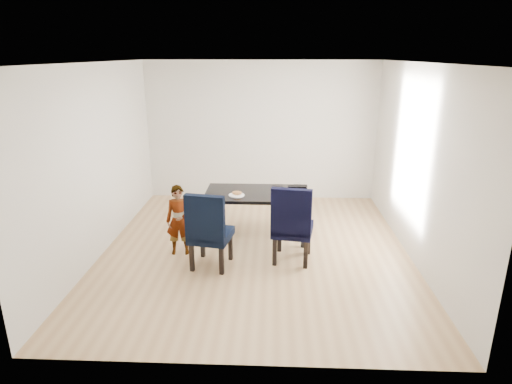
{
  "coord_description": "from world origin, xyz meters",
  "views": [
    {
      "loc": [
        0.26,
        -5.83,
        2.81
      ],
      "look_at": [
        0.0,
        0.2,
        0.85
      ],
      "focal_mm": 30.0,
      "sensor_mm": 36.0,
      "label": 1
    }
  ],
  "objects_px": {
    "dining_table": "(257,215)",
    "chair_left": "(211,229)",
    "child": "(179,220)",
    "plate": "(237,195)",
    "chair_right": "(293,223)",
    "laptop": "(297,185)"
  },
  "relations": [
    {
      "from": "chair_right",
      "to": "plate",
      "type": "xyz_separation_m",
      "value": [
        -0.84,
        0.6,
        0.19
      ]
    },
    {
      "from": "plate",
      "to": "dining_table",
      "type": "bearing_deg",
      "value": 30.86
    },
    {
      "from": "chair_left",
      "to": "child",
      "type": "bearing_deg",
      "value": 155.47
    },
    {
      "from": "dining_table",
      "to": "chair_left",
      "type": "xyz_separation_m",
      "value": [
        -0.58,
        -1.01,
        0.17
      ]
    },
    {
      "from": "chair_left",
      "to": "laptop",
      "type": "relative_size",
      "value": 3.43
    },
    {
      "from": "chair_left",
      "to": "laptop",
      "type": "xyz_separation_m",
      "value": [
        1.23,
        1.36,
        0.21
      ]
    },
    {
      "from": "plate",
      "to": "laptop",
      "type": "distance_m",
      "value": 1.09
    },
    {
      "from": "chair_left",
      "to": "child",
      "type": "distance_m",
      "value": 0.62
    },
    {
      "from": "chair_left",
      "to": "child",
      "type": "height_order",
      "value": "chair_left"
    },
    {
      "from": "dining_table",
      "to": "chair_left",
      "type": "bearing_deg",
      "value": -120.11
    },
    {
      "from": "chair_right",
      "to": "child",
      "type": "distance_m",
      "value": 1.64
    },
    {
      "from": "chair_right",
      "to": "laptop",
      "type": "relative_size",
      "value": 3.53
    },
    {
      "from": "dining_table",
      "to": "chair_left",
      "type": "distance_m",
      "value": 1.17
    },
    {
      "from": "child",
      "to": "dining_table",
      "type": "bearing_deg",
      "value": 24.4
    },
    {
      "from": "plate",
      "to": "laptop",
      "type": "xyz_separation_m",
      "value": [
        0.95,
        0.53,
        0.01
      ]
    },
    {
      "from": "laptop",
      "to": "chair_right",
      "type": "bearing_deg",
      "value": 84.12
    },
    {
      "from": "dining_table",
      "to": "child",
      "type": "xyz_separation_m",
      "value": [
        -1.1,
        -0.65,
        0.14
      ]
    },
    {
      "from": "plate",
      "to": "chair_left",
      "type": "bearing_deg",
      "value": -108.79
    },
    {
      "from": "chair_right",
      "to": "laptop",
      "type": "bearing_deg",
      "value": 93.5
    },
    {
      "from": "dining_table",
      "to": "chair_left",
      "type": "height_order",
      "value": "chair_left"
    },
    {
      "from": "dining_table",
      "to": "plate",
      "type": "xyz_separation_m",
      "value": [
        -0.3,
        -0.18,
        0.38
      ]
    },
    {
      "from": "dining_table",
      "to": "plate",
      "type": "height_order",
      "value": "plate"
    }
  ]
}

